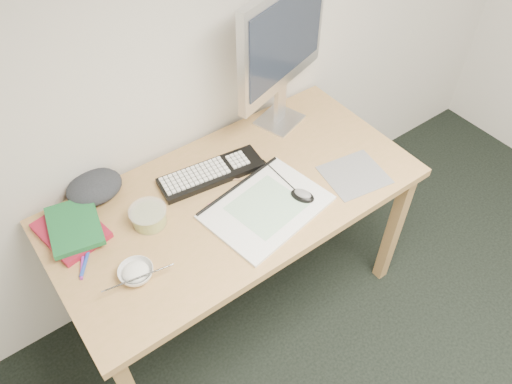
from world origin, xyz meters
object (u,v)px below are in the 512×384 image
(desk, at_px, (236,208))
(rice_bowl, at_px, (136,273))
(monitor, at_px, (283,42))
(sketchpad, at_px, (266,207))
(keyboard, at_px, (211,173))

(desk, xyz_separation_m, rice_bowl, (-0.47, -0.11, 0.10))
(rice_bowl, bearing_deg, monitor, 22.17)
(sketchpad, xyz_separation_m, rice_bowl, (-0.52, 0.02, 0.01))
(monitor, bearing_deg, rice_bowl, -175.49)
(rice_bowl, bearing_deg, keyboard, 28.69)
(keyboard, height_order, rice_bowl, rice_bowl)
(desk, height_order, rice_bowl, rice_bowl)
(rice_bowl, bearing_deg, sketchpad, -1.93)
(monitor, xyz_separation_m, rice_bowl, (-0.87, -0.35, -0.36))
(keyboard, bearing_deg, desk, -74.53)
(desk, distance_m, keyboard, 0.17)
(desk, bearing_deg, monitor, 31.42)
(keyboard, xyz_separation_m, monitor, (0.42, 0.11, 0.37))
(desk, xyz_separation_m, keyboard, (-0.02, 0.14, 0.09))
(keyboard, distance_m, rice_bowl, 0.51)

